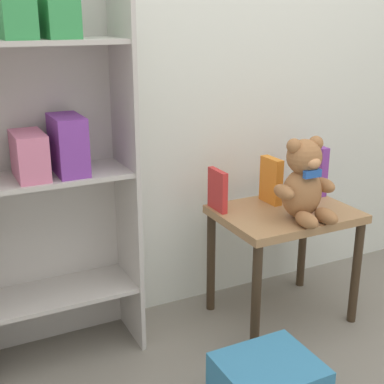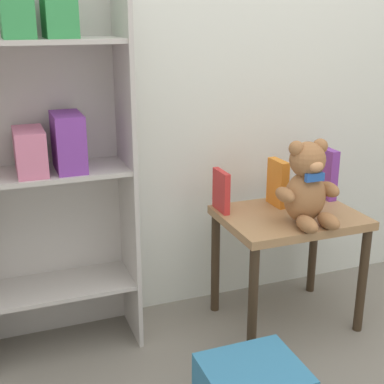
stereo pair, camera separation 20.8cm
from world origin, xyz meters
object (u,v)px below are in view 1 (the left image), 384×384
at_px(book_standing_red, 218,190).
at_px(book_standing_purple, 318,171).
at_px(bookshelf_side, 47,151).
at_px(teddy_bear, 304,183).
at_px(book_standing_orange, 271,180).
at_px(display_table, 284,228).

bearing_deg(book_standing_red, book_standing_purple, -2.53).
bearing_deg(book_standing_purple, bookshelf_side, 176.77).
distance_m(book_standing_red, book_standing_purple, 0.53).
bearing_deg(teddy_bear, book_standing_orange, 91.23).
bearing_deg(teddy_bear, bookshelf_side, 162.32).
bearing_deg(bookshelf_side, display_table, -11.62).
relative_size(book_standing_red, book_standing_orange, 0.87).
xyz_separation_m(teddy_bear, book_standing_orange, (-0.00, 0.23, -0.05)).
relative_size(book_standing_orange, book_standing_purple, 0.89).
height_order(display_table, book_standing_red, book_standing_red).
relative_size(display_table, book_standing_purple, 2.52).
relative_size(bookshelf_side, display_table, 2.59).
bearing_deg(book_standing_purple, display_table, -155.62).
xyz_separation_m(book_standing_orange, book_standing_purple, (0.27, -0.00, 0.01)).
xyz_separation_m(teddy_bear, book_standing_purple, (0.26, 0.23, -0.04)).
bearing_deg(book_standing_red, bookshelf_side, 175.21).
relative_size(bookshelf_side, book_standing_purple, 6.52).
bearing_deg(book_standing_purple, book_standing_orange, -179.62).
height_order(display_table, book_standing_purple, book_standing_purple).
distance_m(bookshelf_side, teddy_bear, 1.04).
distance_m(bookshelf_side, book_standing_orange, 1.00).
bearing_deg(bookshelf_side, book_standing_orange, -4.82).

